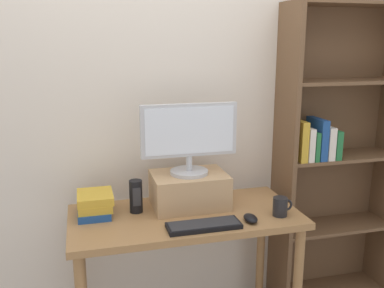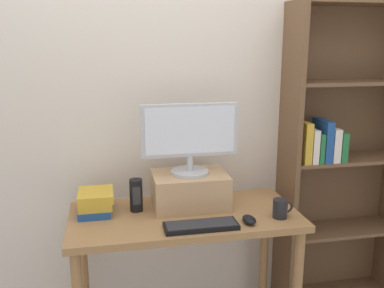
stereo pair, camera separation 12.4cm
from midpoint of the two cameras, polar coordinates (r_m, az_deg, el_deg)
The scene contains 10 objects.
back_wall at distance 2.51m, azimuth -1.28°, elevation 5.76°, with size 7.00×0.08×2.60m.
desk at distance 2.32m, azimuth 0.59°, elevation -11.61°, with size 1.20×0.57×0.76m.
bookshelf_unit at distance 2.81m, azimuth 20.26°, elevation -1.57°, with size 0.78×0.28×1.86m.
riser_box at distance 2.35m, azimuth 1.23°, elevation -6.14°, with size 0.40×0.29×0.18m.
computer_monitor at distance 2.26m, azimuth 1.28°, elevation 1.09°, with size 0.52×0.20×0.38m.
keyboard at distance 2.11m, azimuth 2.93°, elevation -10.84°, with size 0.36×0.13×0.02m.
computer_mouse at distance 2.19m, azimuth 9.26°, elevation -9.94°, with size 0.06×0.10×0.04m.
book_stack at distance 2.31m, azimuth -11.26°, elevation -7.58°, with size 0.18×0.24×0.12m.
coffee_mug at distance 2.27m, azimuth 13.30°, elevation -8.38°, with size 0.11×0.08×0.10m.
desk_speaker at distance 2.29m, azimuth -5.91°, elevation -6.82°, with size 0.07×0.07×0.17m.
Camera 2 is at (-0.38, -2.07, 1.64)m, focal length 40.00 mm.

